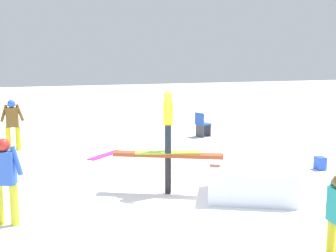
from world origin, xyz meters
TOP-DOWN VIEW (x-y plane):
  - ground_plane at (0.00, 0.00)m, footprint 60.00×60.00m
  - rail_feature at (0.00, 0.00)m, footprint 2.32×1.22m
  - snow_kicker_ramp at (-1.66, 0.72)m, footprint 2.25×2.09m
  - main_rider_on_rail at (0.00, 0.00)m, footprint 1.44×0.67m
  - bystander_blue at (3.32, 0.97)m, footprint 0.67×0.34m
  - bystander_brown at (3.44, -5.50)m, footprint 0.72×0.24m
  - loose_snowboard_magenta at (0.78, -4.04)m, footprint 1.22×1.20m
  - folding_chair at (-3.02, -6.03)m, footprint 0.58×0.58m
  - backpack_on_snow at (-4.42, -0.85)m, footprint 0.24×0.31m

SIDE VIEW (x-z plane):
  - ground_plane at x=0.00m, z-range 0.00..0.00m
  - loose_snowboard_magenta at x=0.78m, z-range 0.00..0.02m
  - backpack_on_snow at x=-4.42m, z-range 0.00..0.34m
  - snow_kicker_ramp at x=-1.66m, z-range 0.00..0.67m
  - folding_chair at x=-3.02m, z-range -0.03..0.85m
  - rail_feature at x=0.00m, z-range 0.31..1.22m
  - bystander_brown at x=3.44m, z-range 0.10..1.69m
  - bystander_blue at x=3.32m, z-range 0.10..1.70m
  - main_rider_on_rail at x=0.00m, z-range 0.90..2.26m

